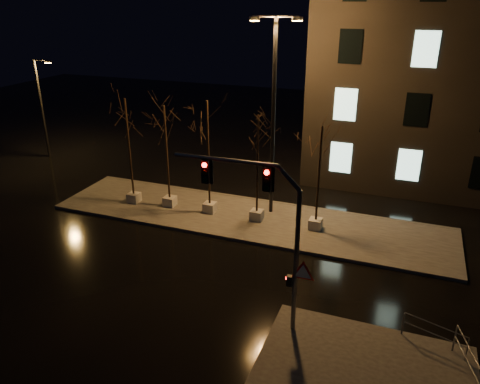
% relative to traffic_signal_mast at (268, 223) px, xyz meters
% --- Properties ---
extents(ground, '(90.00, 90.00, 0.00)m').
position_rel_traffic_signal_mast_xyz_m(ground, '(-3.71, 2.27, -4.29)').
color(ground, black).
rests_on(ground, ground).
extents(median, '(22.00, 5.00, 0.15)m').
position_rel_traffic_signal_mast_xyz_m(median, '(-3.71, 8.27, -4.22)').
color(median, '#3F3D39').
rests_on(median, ground).
extents(sidewalk_corner, '(7.00, 5.00, 0.15)m').
position_rel_traffic_signal_mast_xyz_m(sidewalk_corner, '(3.79, -1.23, -4.22)').
color(sidewalk_corner, '#3F3D39').
rests_on(sidewalk_corner, ground).
extents(tree_0, '(1.80, 1.80, 6.32)m').
position_rel_traffic_signal_mast_xyz_m(tree_0, '(-10.69, 7.85, 0.65)').
color(tree_0, '#B3B0A7').
rests_on(tree_0, median).
extents(tree_1, '(1.80, 1.80, 6.05)m').
position_rel_traffic_signal_mast_xyz_m(tree_1, '(-8.44, 8.13, 0.45)').
color(tree_1, '#B3B0A7').
rests_on(tree_1, median).
extents(tree_2, '(1.80, 1.80, 6.49)m').
position_rel_traffic_signal_mast_xyz_m(tree_2, '(-5.92, 8.16, 0.78)').
color(tree_2, '#B3B0A7').
rests_on(tree_2, median).
extents(tree_3, '(1.80, 1.80, 5.97)m').
position_rel_traffic_signal_mast_xyz_m(tree_3, '(-3.11, 8.13, 0.38)').
color(tree_3, '#B3B0A7').
rests_on(tree_3, median).
extents(tree_4, '(1.80, 1.80, 5.66)m').
position_rel_traffic_signal_mast_xyz_m(tree_4, '(0.11, 8.21, 0.15)').
color(tree_4, '#B3B0A7').
rests_on(tree_4, median).
extents(traffic_signal_mast, '(5.17, 0.26, 6.31)m').
position_rel_traffic_signal_mast_xyz_m(traffic_signal_mast, '(0.00, 0.00, 0.00)').
color(traffic_signal_mast, '#515358').
rests_on(traffic_signal_mast, sidewalk_corner).
extents(streetlight_main, '(2.54, 1.16, 10.43)m').
position_rel_traffic_signal_mast_xyz_m(streetlight_main, '(-2.71, 9.43, 1.87)').
color(streetlight_main, black).
rests_on(streetlight_main, median).
extents(streetlight_far, '(1.43, 0.37, 7.28)m').
position_rel_traffic_signal_mast_xyz_m(streetlight_far, '(-21.58, 13.25, -0.29)').
color(streetlight_far, black).
rests_on(streetlight_far, ground).
extents(guard_rail_a, '(2.11, 0.73, 0.96)m').
position_rel_traffic_signal_mast_xyz_m(guard_rail_a, '(5.82, 0.77, -3.52)').
color(guard_rail_a, '#515358').
rests_on(guard_rail_a, sidewalk_corner).
extents(guard_rail_b, '(0.66, 2.22, 1.09)m').
position_rel_traffic_signal_mast_xyz_m(guard_rail_b, '(6.79, -0.27, -3.44)').
color(guard_rail_b, '#515358').
rests_on(guard_rail_b, sidewalk_corner).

